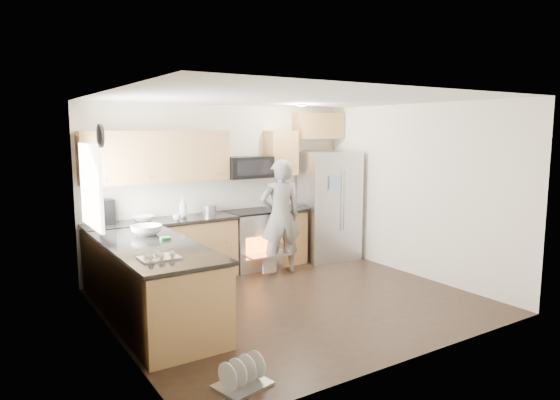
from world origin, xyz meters
TOP-DOWN VIEW (x-y plane):
  - ground at (0.00, 0.00)m, footprint 4.50×4.50m
  - room_shell at (-0.04, 0.02)m, footprint 4.54×4.04m
  - back_cabinet_run at (-0.59, 1.75)m, footprint 4.45×0.64m
  - peninsula at (-1.75, 0.25)m, footprint 0.96×2.36m
  - stove_range at (0.35, 1.69)m, footprint 0.76×0.97m
  - refrigerator at (1.77, 1.49)m, footprint 1.01×0.85m
  - person at (0.58, 1.20)m, footprint 0.73×0.57m
  - dish_rack at (-1.60, -1.58)m, footprint 0.51×0.44m

SIDE VIEW (x-z plane):
  - ground at x=0.00m, z-range 0.00..0.00m
  - dish_rack at x=-1.60m, z-range -0.06..0.21m
  - peninsula at x=-1.75m, z-range -0.06..0.99m
  - stove_range at x=0.35m, z-range -0.22..1.57m
  - person at x=0.58m, z-range 0.00..1.77m
  - refrigerator at x=1.77m, z-range 0.00..1.85m
  - back_cabinet_run at x=-0.59m, z-range -0.29..2.21m
  - room_shell at x=-0.04m, z-range 0.36..2.98m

